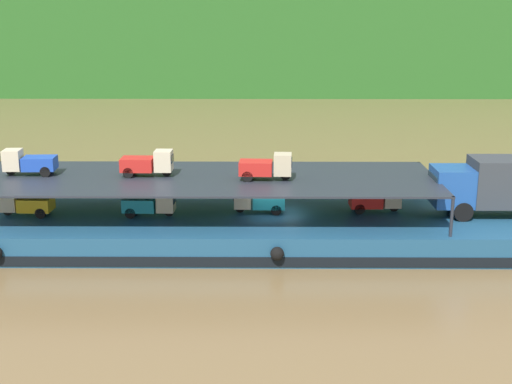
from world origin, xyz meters
TOP-DOWN VIEW (x-y plane):
  - ground_plane at (0.00, 0.00)m, footprint 400.00×400.00m
  - cargo_barge at (0.00, -0.02)m, footprint 33.71×8.97m
  - covered_lorry at (11.87, -0.24)m, footprint 7.87×2.32m
  - cargo_rack at (-3.80, 0.00)m, footprint 24.51×7.64m
  - mini_truck_lower_stern at (-13.25, -0.40)m, footprint 2.78×1.26m
  - mini_truck_lower_aft at (-6.62, -0.41)m, footprint 2.78×1.27m
  - mini_truck_lower_mid at (-0.91, 0.26)m, footprint 2.76×1.23m
  - mini_truck_lower_fore at (5.44, 0.48)m, footprint 2.77×1.25m
  - mini_truck_upper_stern at (-13.18, 0.50)m, footprint 2.79×1.28m
  - mini_truck_upper_mid at (-6.78, 0.32)m, footprint 2.77×1.24m
  - mini_truck_upper_fore at (-0.49, -0.46)m, footprint 2.79×1.29m

SIDE VIEW (x-z plane):
  - ground_plane at x=0.00m, z-range 0.00..0.00m
  - cargo_barge at x=0.00m, z-range 0.00..1.50m
  - mini_truck_lower_stern at x=-13.25m, z-range 1.50..2.88m
  - mini_truck_lower_aft at x=-6.62m, z-range 1.50..2.88m
  - mini_truck_lower_mid at x=-0.91m, z-range 1.50..2.88m
  - mini_truck_lower_fore at x=5.44m, z-range 1.50..2.88m
  - covered_lorry at x=11.87m, z-range 1.64..4.74m
  - cargo_rack at x=-3.80m, z-range 2.44..4.44m
  - mini_truck_upper_stern at x=-13.18m, z-range 3.50..4.88m
  - mini_truck_upper_mid at x=-6.78m, z-range 3.50..4.88m
  - mini_truck_upper_fore at x=-0.49m, z-range 3.50..4.88m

